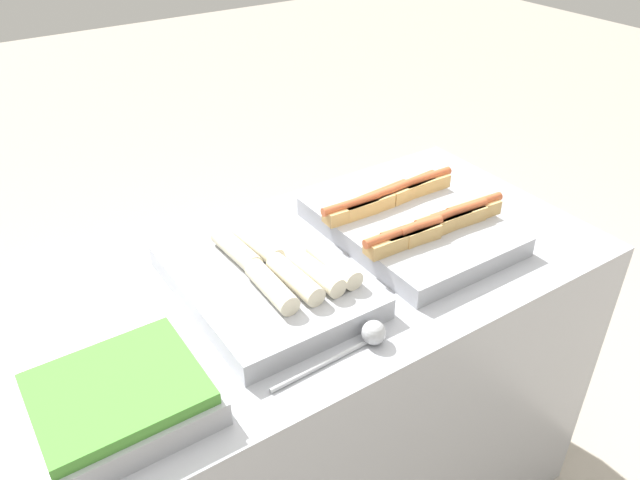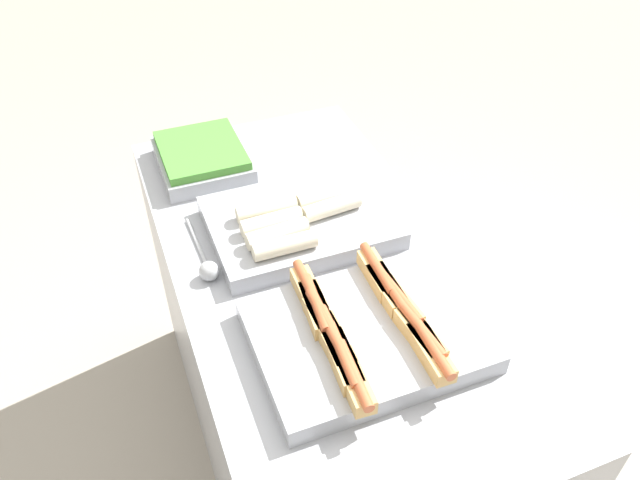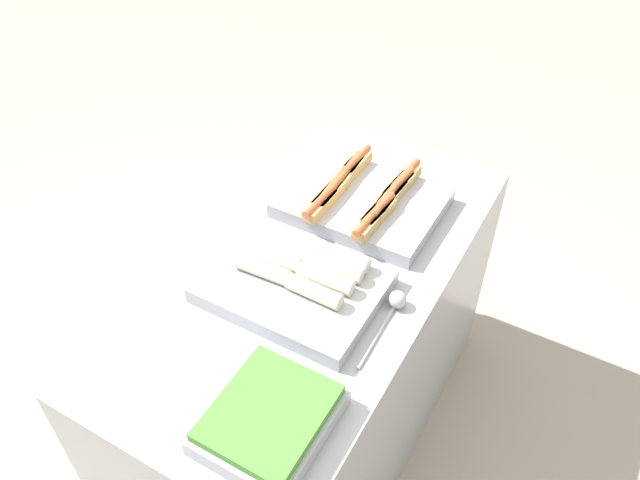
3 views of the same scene
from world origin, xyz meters
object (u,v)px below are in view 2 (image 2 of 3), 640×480
object	(u,v)px
tray_hotdogs	(365,331)
serving_spoon_near	(207,267)
tray_side_front	(202,158)
tray_wraps	(299,222)

from	to	relation	value
tray_hotdogs	serving_spoon_near	distance (m)	0.43
serving_spoon_near	tray_side_front	bearing A→B (deg)	168.09
tray_wraps	serving_spoon_near	distance (m)	0.27
tray_hotdogs	tray_side_front	xyz separation A→B (m)	(-0.80, -0.17, -0.00)
tray_side_front	serving_spoon_near	xyz separation A→B (m)	(0.46, -0.10, -0.01)
serving_spoon_near	tray_wraps	bearing A→B (deg)	104.77
tray_side_front	serving_spoon_near	bearing A→B (deg)	-11.91
tray_hotdogs	tray_side_front	bearing A→B (deg)	-168.08
tray_hotdogs	tray_side_front	world-z (taller)	tray_hotdogs
tray_hotdogs	tray_wraps	xyz separation A→B (m)	(-0.41, -0.00, -0.00)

